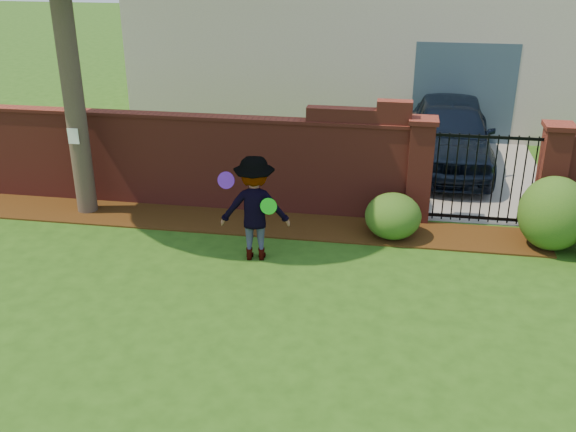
% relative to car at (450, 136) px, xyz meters
% --- Properties ---
extents(ground, '(80.00, 80.00, 0.01)m').
position_rel_car_xyz_m(ground, '(-3.10, -6.84, -0.77)').
color(ground, '#234A12').
rests_on(ground, ground).
extents(mulch_bed, '(11.10, 1.08, 0.03)m').
position_rel_car_xyz_m(mulch_bed, '(-4.05, -3.50, -0.75)').
color(mulch_bed, '#311B09').
rests_on(mulch_bed, ground).
extents(brick_wall, '(8.70, 0.31, 2.16)m').
position_rel_car_xyz_m(brick_wall, '(-5.11, -2.84, 0.16)').
color(brick_wall, maroon).
rests_on(brick_wall, ground).
extents(pillar_left, '(0.50, 0.50, 1.88)m').
position_rel_car_xyz_m(pillar_left, '(-0.70, -2.84, 0.19)').
color(pillar_left, maroon).
rests_on(pillar_left, ground).
extents(pillar_right, '(0.50, 0.50, 1.88)m').
position_rel_car_xyz_m(pillar_right, '(1.50, -2.84, 0.19)').
color(pillar_right, maroon).
rests_on(pillar_right, ground).
extents(iron_gate, '(1.78, 0.03, 1.60)m').
position_rel_car_xyz_m(iron_gate, '(0.40, -2.84, 0.09)').
color(iron_gate, black).
rests_on(iron_gate, ground).
extents(driveway, '(3.20, 8.00, 0.01)m').
position_rel_car_xyz_m(driveway, '(0.40, 1.16, -0.76)').
color(driveway, gray).
rests_on(driveway, ground).
extents(car, '(1.95, 4.53, 1.53)m').
position_rel_car_xyz_m(car, '(0.00, 0.00, 0.00)').
color(car, black).
rests_on(car, ground).
extents(paper_notice, '(0.20, 0.01, 0.28)m').
position_rel_car_xyz_m(paper_notice, '(-6.70, -3.63, 0.74)').
color(paper_notice, white).
rests_on(paper_notice, tree).
extents(shrub_left, '(0.95, 0.95, 0.77)m').
position_rel_car_xyz_m(shrub_left, '(-1.11, -3.65, -0.38)').
color(shrub_left, '#204E17').
rests_on(shrub_left, ground).
extents(shrub_middle, '(1.11, 1.11, 1.22)m').
position_rel_car_xyz_m(shrub_middle, '(1.44, -3.64, -0.15)').
color(shrub_middle, '#204E17').
rests_on(shrub_middle, ground).
extents(man, '(1.16, 0.77, 1.68)m').
position_rel_car_xyz_m(man, '(-3.23, -4.79, 0.08)').
color(man, gray).
rests_on(man, ground).
extents(frisbee_purple, '(0.26, 0.08, 0.26)m').
position_rel_car_xyz_m(frisbee_purple, '(-3.64, -4.86, 0.56)').
color(frisbee_purple, '#641EBE').
rests_on(frisbee_purple, man).
extents(frisbee_green, '(0.26, 0.07, 0.26)m').
position_rel_car_xyz_m(frisbee_green, '(-2.97, -4.96, 0.22)').
color(frisbee_green, '#1BCB1D').
rests_on(frisbee_green, man).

